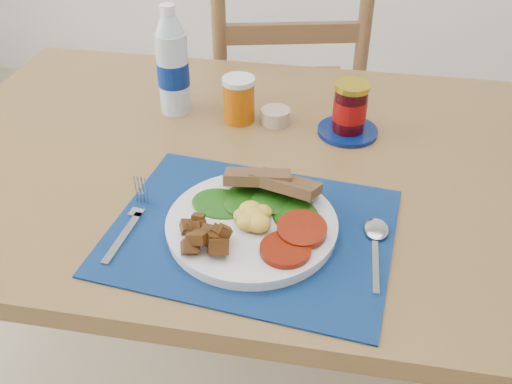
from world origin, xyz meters
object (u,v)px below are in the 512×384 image
at_px(chair_far, 286,70).
at_px(juice_glass, 239,101).
at_px(breakfast_plate, 248,222).
at_px(water_bottle, 173,66).
at_px(jam_on_saucer, 350,112).

distance_m(chair_far, juice_glass, 0.59).
relative_size(chair_far, breakfast_plate, 4.43).
relative_size(chair_far, water_bottle, 5.17).
relative_size(water_bottle, jam_on_saucer, 1.88).
height_order(chair_far, water_bottle, chair_far).
bearing_deg(water_bottle, chair_far, 71.63).
bearing_deg(jam_on_saucer, juice_glass, 176.66).
relative_size(chair_far, jam_on_saucer, 9.73).
bearing_deg(juice_glass, water_bottle, 172.04).
xyz_separation_m(chair_far, jam_on_saucer, (0.21, -0.58, 0.18)).
distance_m(water_bottle, juice_glass, 0.16).
bearing_deg(chair_far, breakfast_plate, 80.45).
distance_m(chair_far, breakfast_plate, 0.95).
xyz_separation_m(chair_far, water_bottle, (-0.18, -0.54, 0.24)).
height_order(breakfast_plate, jam_on_saucer, jam_on_saucer).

